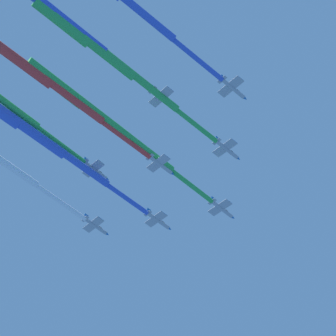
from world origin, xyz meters
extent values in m
cylinder|color=#9EA3AD|center=(16.35, 14.28, 177.80)|extent=(7.65, 6.99, 1.37)
cone|color=#1959A5|center=(20.13, 17.62, 177.80)|extent=(1.84, 1.84, 1.30)
cylinder|color=black|center=(12.79, 11.13, 177.80)|extent=(1.13, 1.17, 1.03)
ellipsoid|color=black|center=(17.92, 15.49, 178.25)|extent=(2.03, 1.95, 0.87)
cube|color=#9EA3AD|center=(15.93, 13.93, 177.75)|extent=(7.38, 7.85, 2.55)
cube|color=#1959A5|center=(13.50, 16.68, 178.92)|extent=(2.19, 2.05, 0.30)
cube|color=#1959A5|center=(18.39, 11.15, 176.71)|extent=(2.19, 2.05, 0.30)
cube|color=#9EA3AD|center=(13.52, 11.77, 177.80)|extent=(2.87, 3.05, 1.01)
cube|color=#1959A5|center=(13.70, 11.57, 178.71)|extent=(1.49, 1.42, 1.85)
cylinder|color=green|center=(6.36, 5.44, 177.80)|extent=(15.43, 13.94, 1.74)
cylinder|color=green|center=(-5.87, -5.76, 177.71)|extent=(16.01, 14.59, 2.61)
cylinder|color=green|center=(-18.54, -16.45, 177.83)|extent=(16.59, 15.24, 3.49)
cylinder|color=green|center=(-31.23, -27.11, 177.96)|extent=(17.16, 15.89, 4.36)
cylinder|color=#9EA3AD|center=(-3.19, 17.80, 176.73)|extent=(7.75, 6.90, 1.39)
cone|color=#1959A5|center=(0.65, 21.07, 176.73)|extent=(1.85, 1.85, 1.32)
cylinder|color=black|center=(-6.81, 14.72, 176.73)|extent=(1.13, 1.18, 1.04)
ellipsoid|color=black|center=(-1.59, 18.97, 177.18)|extent=(2.05, 1.94, 0.89)
cube|color=#9EA3AD|center=(-3.61, 17.46, 176.69)|extent=(7.25, 7.85, 2.79)
cube|color=#1959A5|center=(-5.97, 20.22, 177.97)|extent=(2.20, 2.02, 0.32)
cube|color=#1959A5|center=(-1.23, 14.66, 175.54)|extent=(2.20, 2.02, 0.32)
cube|color=#9EA3AD|center=(-6.07, 15.34, 176.73)|extent=(2.83, 3.05, 1.11)
cube|color=#1959A5|center=(-5.87, 15.12, 177.64)|extent=(1.53, 1.45, 1.84)
cylinder|color=blue|center=(-13.02, 9.42, 176.73)|extent=(14.92, 13.08, 1.77)
cylinder|color=blue|center=(-24.81, -0.99, 176.64)|extent=(15.49, 13.75, 2.66)
cylinder|color=blue|center=(-37.04, -10.89, 176.77)|extent=(16.06, 14.42, 3.54)
cylinder|color=#9EA3AD|center=(17.20, -5.56, 179.46)|extent=(7.71, 6.94, 1.39)
cone|color=#1959A5|center=(21.02, -2.25, 179.46)|extent=(1.85, 1.85, 1.32)
cylinder|color=black|center=(13.61, -8.67, 179.46)|extent=(1.14, 1.18, 1.04)
ellipsoid|color=black|center=(18.80, -4.37, 179.91)|extent=(2.05, 1.95, 0.88)
cube|color=#9EA3AD|center=(16.79, -5.90, 179.42)|extent=(7.30, 7.83, 2.76)
cube|color=#1959A5|center=(14.40, -3.15, 180.68)|extent=(2.19, 2.03, 0.31)
cube|color=#1959A5|center=(19.20, -8.68, 178.28)|extent=(2.19, 2.03, 0.31)
cube|color=#9EA3AD|center=(14.35, -8.03, 179.46)|extent=(2.84, 3.04, 1.09)
cube|color=#1959A5|center=(14.54, -8.26, 180.37)|extent=(1.52, 1.45, 1.84)
cylinder|color=green|center=(7.48, -13.99, 179.46)|extent=(14.74, 13.11, 1.77)
cylinder|color=green|center=(-4.14, -24.44, 179.37)|extent=(15.32, 13.78, 2.65)
cylinder|color=green|center=(-16.20, -34.38, 179.50)|extent=(15.89, 14.44, 3.53)
cylinder|color=green|center=(-28.28, -44.30, 179.64)|extent=(16.47, 15.11, 4.42)
cylinder|color=#9EA3AD|center=(-2.34, -2.04, 176.51)|extent=(7.75, 6.89, 1.39)
cone|color=#1959A5|center=(1.51, 1.23, 176.51)|extent=(1.85, 1.85, 1.32)
cylinder|color=black|center=(-5.95, -5.12, 176.51)|extent=(1.13, 1.18, 1.04)
ellipsoid|color=black|center=(-0.73, -0.87, 176.95)|extent=(2.05, 1.94, 0.88)
cube|color=#9EA3AD|center=(-2.76, -2.38, 176.46)|extent=(7.25, 7.85, 2.78)
cube|color=#1959A5|center=(-5.11, 0.39, 177.74)|extent=(2.20, 2.02, 0.32)
cube|color=#1959A5|center=(-0.37, -5.18, 175.31)|extent=(2.20, 2.02, 0.32)
cube|color=#9EA3AD|center=(-5.21, -4.49, 176.51)|extent=(2.83, 3.05, 1.10)
cube|color=#1959A5|center=(-5.02, -4.72, 177.41)|extent=(1.53, 1.45, 1.84)
cylinder|color=red|center=(-12.92, -11.05, 176.51)|extent=(16.66, 14.55, 1.77)
cylinder|color=red|center=(-26.23, -22.75, 176.41)|extent=(17.23, 15.23, 2.65)
cylinder|color=red|center=(-39.97, -33.93, 176.54)|extent=(17.80, 15.90, 3.54)
cylinder|color=#9EA3AD|center=(-22.73, 21.31, 178.92)|extent=(7.70, 6.93, 1.37)
cone|color=#1959A5|center=(-18.91, 24.62, 178.92)|extent=(1.83, 1.83, 1.30)
cylinder|color=black|center=(-26.32, 18.21, 178.92)|extent=(1.13, 1.17, 1.03)
ellipsoid|color=black|center=(-21.15, 22.51, 179.37)|extent=(2.04, 1.94, 0.87)
cube|color=#9EA3AD|center=(-23.15, 20.97, 178.87)|extent=(7.33, 7.88, 2.55)
cube|color=#1959A5|center=(-25.55, 23.75, 180.05)|extent=(2.20, 2.03, 0.30)
cube|color=#1959A5|center=(-20.72, 18.17, 177.84)|extent=(2.20, 2.03, 0.30)
cube|color=#9EA3AD|center=(-25.59, 18.84, 178.92)|extent=(2.86, 3.06, 1.01)
cube|color=#1959A5|center=(-25.41, 18.63, 179.83)|extent=(1.49, 1.42, 1.85)
cylinder|color=white|center=(-33.62, 11.89, 178.92)|extent=(17.41, 15.40, 1.74)
cylinder|color=white|center=(-47.58, -0.57, 178.84)|extent=(17.98, 16.05, 2.61)
cylinder|color=#9EA3AD|center=(18.06, -25.39, 178.87)|extent=(7.72, 6.90, 1.37)
cone|color=#1959A5|center=(21.89, -22.10, 178.87)|extent=(1.83, 1.83, 1.30)
cylinder|color=black|center=(14.46, -28.49, 178.87)|extent=(1.12, 1.17, 1.03)
ellipsoid|color=black|center=(19.65, -24.21, 179.31)|extent=(2.04, 1.94, 0.87)
cube|color=#9EA3AD|center=(17.64, -25.73, 178.82)|extent=(7.32, 7.89, 2.55)
cube|color=#1959A5|center=(15.25, -22.95, 179.99)|extent=(2.20, 2.03, 0.30)
cube|color=#1959A5|center=(20.06, -28.55, 177.78)|extent=(2.20, 2.03, 0.30)
cube|color=#9EA3AD|center=(15.19, -27.86, 178.87)|extent=(2.85, 3.06, 1.02)
cube|color=#1959A5|center=(15.37, -28.06, 179.78)|extent=(1.49, 1.41, 1.85)
cylinder|color=blue|center=(7.34, -34.59, 178.87)|extent=(16.98, 14.92, 1.74)
cylinder|color=blue|center=(-6.25, -46.64, 178.78)|extent=(17.54, 15.58, 2.62)
cylinder|color=#9EA3AD|center=(-21.87, 1.48, 179.43)|extent=(7.62, 7.04, 1.38)
cone|color=#1959A5|center=(-18.12, 4.86, 179.43)|extent=(1.84, 1.85, 1.31)
cylinder|color=black|center=(-25.41, -1.70, 179.43)|extent=(1.14, 1.17, 1.04)
ellipsoid|color=black|center=(-20.31, 2.70, 179.88)|extent=(2.04, 1.96, 0.88)
cube|color=#9EA3AD|center=(-22.29, 1.13, 179.38)|extent=(7.39, 7.79, 2.68)
cube|color=#1959A5|center=(-24.72, 3.84, 180.62)|extent=(2.18, 2.06, 0.31)
cube|color=#1959A5|center=(-19.82, -1.61, 178.28)|extent=(2.18, 2.06, 0.31)
cube|color=#9EA3AD|center=(-24.69, -1.05, 179.43)|extent=(2.88, 3.03, 1.07)
cube|color=#1959A5|center=(-24.49, -1.26, 180.34)|extent=(1.50, 1.45, 1.85)
cylinder|color=green|center=(-32.12, -7.73, 179.43)|extent=(16.11, 14.73, 1.76)
cylinder|color=green|center=(-44.92, -19.61, 179.34)|extent=(16.69, 15.38, 2.64)
cylinder|color=#9EA3AD|center=(-1.48, -21.87, 179.70)|extent=(7.67, 6.96, 1.37)
cone|color=#1959A5|center=(2.32, -18.55, 179.70)|extent=(1.83, 1.83, 1.30)
cylinder|color=black|center=(-5.05, -25.00, 179.70)|extent=(1.13, 1.17, 1.03)
ellipsoid|color=black|center=(0.10, -20.67, 180.14)|extent=(2.04, 1.95, 0.87)
cube|color=#9EA3AD|center=(-1.90, -22.22, 179.65)|extent=(7.36, 7.87, 2.54)
cube|color=#1959A5|center=(-4.31, -19.46, 180.82)|extent=(2.19, 2.04, 0.30)
cube|color=#1959A5|center=(0.55, -25.01, 178.62)|extent=(2.19, 2.04, 0.30)
cube|color=#9EA3AD|center=(-4.32, -24.36, 179.70)|extent=(2.87, 3.05, 1.01)
cube|color=#1959A5|center=(-4.14, -24.57, 180.61)|extent=(1.49, 1.42, 1.85)
cylinder|color=blue|center=(-11.74, -30.86, 179.70)|extent=(16.02, 14.33, 1.74)
cylinder|color=blue|center=(-24.49, -42.39, 179.61)|extent=(16.59, 14.98, 2.61)
camera|label=1|loc=(0.10, -111.22, -14.63)|focal=80.45mm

